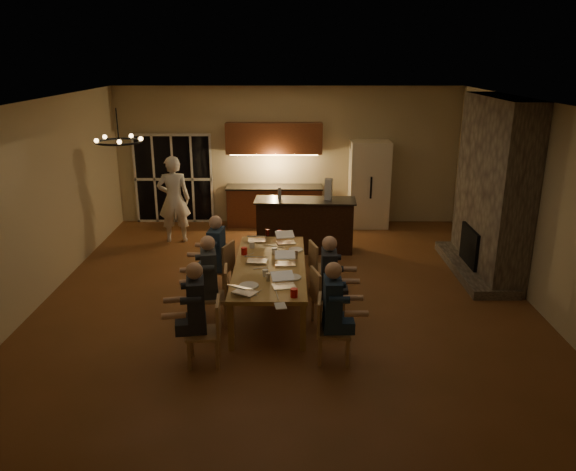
# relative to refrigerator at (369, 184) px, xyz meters

# --- Properties ---
(floor) EXTENTS (9.00, 9.00, 0.00)m
(floor) POSITION_rel_refrigerator_xyz_m (-1.90, -4.15, -1.00)
(floor) COLOR brown
(floor) RESTS_ON ground
(back_wall) EXTENTS (8.00, 0.04, 3.20)m
(back_wall) POSITION_rel_refrigerator_xyz_m (-1.90, 0.37, 0.60)
(back_wall) COLOR tan
(back_wall) RESTS_ON ground
(left_wall) EXTENTS (0.04, 9.00, 3.20)m
(left_wall) POSITION_rel_refrigerator_xyz_m (-5.92, -4.15, 0.60)
(left_wall) COLOR tan
(left_wall) RESTS_ON ground
(right_wall) EXTENTS (0.04, 9.00, 3.20)m
(right_wall) POSITION_rel_refrigerator_xyz_m (2.12, -4.15, 0.60)
(right_wall) COLOR tan
(right_wall) RESTS_ON ground
(ceiling) EXTENTS (8.00, 9.00, 0.04)m
(ceiling) POSITION_rel_refrigerator_xyz_m (-1.90, -4.15, 2.22)
(ceiling) COLOR white
(ceiling) RESTS_ON back_wall
(french_doors) EXTENTS (1.86, 0.08, 2.10)m
(french_doors) POSITION_rel_refrigerator_xyz_m (-4.60, 0.32, 0.05)
(french_doors) COLOR black
(french_doors) RESTS_ON ground
(fireplace) EXTENTS (0.58, 2.50, 3.20)m
(fireplace) POSITION_rel_refrigerator_xyz_m (1.80, -2.95, 0.60)
(fireplace) COLOR #6B6354
(fireplace) RESTS_ON ground
(kitchenette) EXTENTS (2.24, 0.68, 2.40)m
(kitchenette) POSITION_rel_refrigerator_xyz_m (-2.20, 0.05, 0.20)
(kitchenette) COLOR brown
(kitchenette) RESTS_ON ground
(refrigerator) EXTENTS (0.90, 0.68, 2.00)m
(refrigerator) POSITION_rel_refrigerator_xyz_m (0.00, 0.00, 0.00)
(refrigerator) COLOR #EDE3C6
(refrigerator) RESTS_ON ground
(dining_table) EXTENTS (1.10, 2.79, 0.75)m
(dining_table) POSITION_rel_refrigerator_xyz_m (-2.15, -4.55, -0.62)
(dining_table) COLOR #A07340
(dining_table) RESTS_ON ground
(bar_island) EXTENTS (2.07, 0.78, 1.08)m
(bar_island) POSITION_rel_refrigerator_xyz_m (-1.53, -1.75, -0.46)
(bar_island) COLOR black
(bar_island) RESTS_ON ground
(chair_left_near) EXTENTS (0.47, 0.47, 0.89)m
(chair_left_near) POSITION_rel_refrigerator_xyz_m (-2.96, -6.21, -0.55)
(chair_left_near) COLOR #A88554
(chair_left_near) RESTS_ON ground
(chair_left_mid) EXTENTS (0.47, 0.47, 0.89)m
(chair_left_mid) POSITION_rel_refrigerator_xyz_m (-2.98, -5.08, -0.55)
(chair_left_mid) COLOR #A88554
(chair_left_mid) RESTS_ON ground
(chair_left_far) EXTENTS (0.56, 0.56, 0.89)m
(chair_left_far) POSITION_rel_refrigerator_xyz_m (-3.05, -3.90, -0.55)
(chair_left_far) COLOR #A88554
(chair_left_far) RESTS_ON ground
(chair_right_near) EXTENTS (0.48, 0.48, 0.89)m
(chair_right_near) POSITION_rel_refrigerator_xyz_m (-1.26, -6.14, -0.55)
(chair_right_near) COLOR #A88554
(chair_right_near) RESTS_ON ground
(chair_right_mid) EXTENTS (0.54, 0.54, 0.89)m
(chair_right_mid) POSITION_rel_refrigerator_xyz_m (-1.27, -5.12, -0.55)
(chair_right_mid) COLOR #A88554
(chair_right_mid) RESTS_ON ground
(chair_right_far) EXTENTS (0.54, 0.54, 0.89)m
(chair_right_far) POSITION_rel_refrigerator_xyz_m (-1.25, -3.90, -0.55)
(chair_right_far) COLOR #A88554
(chair_right_far) RESTS_ON ground
(person_left_near) EXTENTS (0.69, 0.69, 1.38)m
(person_left_near) POSITION_rel_refrigerator_xyz_m (-3.05, -6.13, -0.31)
(person_left_near) COLOR #272A33
(person_left_near) RESTS_ON ground
(person_right_near) EXTENTS (0.61, 0.61, 1.38)m
(person_right_near) POSITION_rel_refrigerator_xyz_m (-1.29, -6.12, -0.31)
(person_right_near) COLOR #1B2E45
(person_right_near) RESTS_ON ground
(person_left_mid) EXTENTS (0.70, 0.70, 1.38)m
(person_left_mid) POSITION_rel_refrigerator_xyz_m (-3.03, -5.04, -0.31)
(person_left_mid) COLOR #363C40
(person_left_mid) RESTS_ON ground
(person_right_mid) EXTENTS (0.61, 0.61, 1.38)m
(person_right_mid) POSITION_rel_refrigerator_xyz_m (-1.26, -5.06, -0.31)
(person_right_mid) COLOR #272A33
(person_right_mid) RESTS_ON ground
(person_left_far) EXTENTS (0.66, 0.66, 1.38)m
(person_left_far) POSITION_rel_refrigerator_xyz_m (-3.05, -3.99, -0.31)
(person_left_far) COLOR #1B2E45
(person_left_far) RESTS_ON ground
(standing_person) EXTENTS (0.74, 0.54, 1.87)m
(standing_person) POSITION_rel_refrigerator_xyz_m (-4.31, -1.17, -0.06)
(standing_person) COLOR silver
(standing_person) RESTS_ON ground
(chandelier) EXTENTS (0.63, 0.63, 0.03)m
(chandelier) POSITION_rel_refrigerator_xyz_m (-4.17, -5.11, 1.75)
(chandelier) COLOR black
(chandelier) RESTS_ON ceiling
(laptop_a) EXTENTS (0.42, 0.41, 0.23)m
(laptop_a) POSITION_rel_refrigerator_xyz_m (-2.46, -5.64, -0.14)
(laptop_a) COLOR silver
(laptop_a) RESTS_ON dining_table
(laptop_b) EXTENTS (0.37, 0.34, 0.23)m
(laptop_b) POSITION_rel_refrigerator_xyz_m (-1.92, -5.43, -0.14)
(laptop_b) COLOR silver
(laptop_b) RESTS_ON dining_table
(laptop_c) EXTENTS (0.35, 0.31, 0.23)m
(laptop_c) POSITION_rel_refrigerator_xyz_m (-2.36, -4.42, -0.14)
(laptop_c) COLOR silver
(laptop_c) RESTS_ON dining_table
(laptop_d) EXTENTS (0.33, 0.30, 0.23)m
(laptop_d) POSITION_rel_refrigerator_xyz_m (-1.91, -4.55, -0.14)
(laptop_d) COLOR silver
(laptop_d) RESTS_ON dining_table
(laptop_e) EXTENTS (0.33, 0.29, 0.23)m
(laptop_e) POSITION_rel_refrigerator_xyz_m (-2.41, -3.39, -0.14)
(laptop_e) COLOR silver
(laptop_e) RESTS_ON dining_table
(laptop_f) EXTENTS (0.37, 0.34, 0.23)m
(laptop_f) POSITION_rel_refrigerator_xyz_m (-1.91, -3.50, -0.14)
(laptop_f) COLOR silver
(laptop_f) RESTS_ON dining_table
(mug_front) EXTENTS (0.09, 0.09, 0.10)m
(mug_front) POSITION_rel_refrigerator_xyz_m (-2.20, -5.03, -0.20)
(mug_front) COLOR white
(mug_front) RESTS_ON dining_table
(mug_mid) EXTENTS (0.09, 0.09, 0.10)m
(mug_mid) POSITION_rel_refrigerator_xyz_m (-2.09, -4.04, -0.20)
(mug_mid) COLOR white
(mug_mid) RESTS_ON dining_table
(mug_back) EXTENTS (0.09, 0.09, 0.10)m
(mug_back) POSITION_rel_refrigerator_xyz_m (-2.48, -3.76, -0.20)
(mug_back) COLOR white
(mug_back) RESTS_ON dining_table
(redcup_near) EXTENTS (0.10, 0.10, 0.12)m
(redcup_near) POSITION_rel_refrigerator_xyz_m (-1.78, -5.78, -0.19)
(redcup_near) COLOR red
(redcup_near) RESTS_ON dining_table
(redcup_mid) EXTENTS (0.10, 0.10, 0.12)m
(redcup_mid) POSITION_rel_refrigerator_xyz_m (-2.59, -4.09, -0.19)
(redcup_mid) COLOR red
(redcup_mid) RESTS_ON dining_table
(redcup_far) EXTENTS (0.09, 0.09, 0.12)m
(redcup_far) POSITION_rel_refrigerator_xyz_m (-2.03, -3.16, -0.19)
(redcup_far) COLOR red
(redcup_far) RESTS_ON dining_table
(can_silver) EXTENTS (0.07, 0.07, 0.12)m
(can_silver) POSITION_rel_refrigerator_xyz_m (-2.15, -5.21, -0.19)
(can_silver) COLOR #B2B2B7
(can_silver) RESTS_ON dining_table
(can_cola) EXTENTS (0.07, 0.07, 0.12)m
(can_cola) POSITION_rel_refrigerator_xyz_m (-2.24, -3.10, -0.19)
(can_cola) COLOR #3F0F0C
(can_cola) RESTS_ON dining_table
(can_right) EXTENTS (0.06, 0.06, 0.12)m
(can_right) POSITION_rel_refrigerator_xyz_m (-1.74, -4.28, -0.19)
(can_right) COLOR #B2B2B7
(can_right) RESTS_ON dining_table
(plate_near) EXTENTS (0.25, 0.25, 0.02)m
(plate_near) POSITION_rel_refrigerator_xyz_m (-1.79, -5.10, -0.24)
(plate_near) COLOR white
(plate_near) RESTS_ON dining_table
(plate_left) EXTENTS (0.28, 0.28, 0.02)m
(plate_left) POSITION_rel_refrigerator_xyz_m (-2.42, -5.41, -0.24)
(plate_left) COLOR white
(plate_left) RESTS_ON dining_table
(plate_far) EXTENTS (0.25, 0.25, 0.02)m
(plate_far) POSITION_rel_refrigerator_xyz_m (-1.74, -3.87, -0.24)
(plate_far) COLOR white
(plate_far) RESTS_ON dining_table
(notepad) EXTENTS (0.18, 0.23, 0.01)m
(notepad) POSITION_rel_refrigerator_xyz_m (-1.96, -6.07, -0.24)
(notepad) COLOR white
(notepad) RESTS_ON dining_table
(bar_bottle) EXTENTS (0.07, 0.07, 0.24)m
(bar_bottle) POSITION_rel_refrigerator_xyz_m (-2.05, -1.68, 0.20)
(bar_bottle) COLOR #99999E
(bar_bottle) RESTS_ON bar_island
(bar_blender) EXTENTS (0.17, 0.17, 0.43)m
(bar_blender) POSITION_rel_refrigerator_xyz_m (-1.06, -1.73, 0.29)
(bar_blender) COLOR silver
(bar_blender) RESTS_ON bar_island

